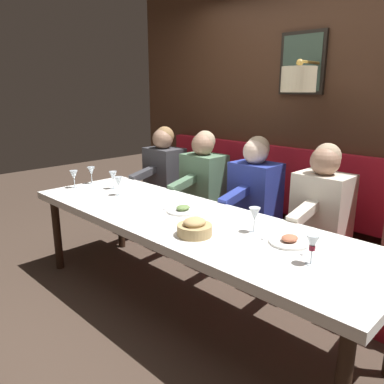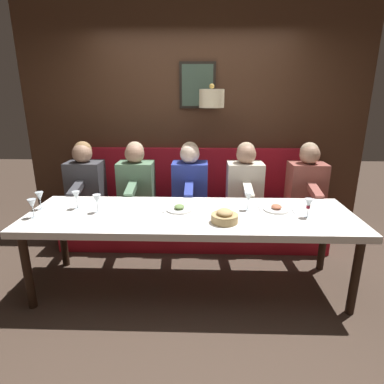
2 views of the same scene
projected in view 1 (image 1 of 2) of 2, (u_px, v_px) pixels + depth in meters
The scene contains 17 objects.
ground_plane at pixel (186, 309), 2.90m from camera, with size 12.00×12.00×0.00m, color #423328.
dining_table at pixel (186, 225), 2.73m from camera, with size 0.90×2.88×0.74m.
banquette_bench at pixel (256, 248), 3.45m from camera, with size 0.52×3.08×0.45m, color red.
back_wall_panel at pixel (298, 118), 3.55m from camera, with size 0.59×4.28×2.90m.
diner_near at pixel (322, 199), 2.89m from camera, with size 0.60×0.40×0.79m.
diner_middle at pixel (255, 185), 3.32m from camera, with size 0.60×0.40×0.79m.
diner_far at pixel (203, 174), 3.74m from camera, with size 0.60×0.40×0.79m.
diner_farthest at pixel (164, 166), 4.14m from camera, with size 0.60×0.40×0.79m.
place_setting_0 at pixel (183, 210), 2.83m from camera, with size 0.24×0.32×0.05m.
place_setting_1 at pixel (289, 241), 2.25m from camera, with size 0.24×0.32×0.05m.
wine_glass_0 at pixel (255, 215), 2.40m from camera, with size 0.07×0.07×0.16m.
wine_glass_1 at pixel (74, 176), 3.49m from camera, with size 0.07×0.07×0.16m.
wine_glass_2 at pixel (113, 176), 3.45m from camera, with size 0.07×0.07×0.16m.
wine_glass_3 at pixel (118, 182), 3.24m from camera, with size 0.07×0.07×0.16m.
wine_glass_4 at pixel (312, 244), 1.95m from camera, with size 0.07×0.07×0.16m.
wine_glass_5 at pixel (91, 172), 3.65m from camera, with size 0.07×0.07×0.16m.
bread_bowl at pixel (195, 228), 2.36m from camera, with size 0.22×0.22×0.12m.
Camera 1 is at (-1.79, -1.84, 1.62)m, focal length 35.52 mm.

